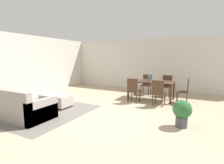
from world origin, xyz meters
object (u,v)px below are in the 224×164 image
object	(u,v)px
ottoman_table	(56,100)
dining_chair_far_left	(147,83)
dining_chair_near_left	(133,89)
dining_table	(151,83)
dining_chair_head_east	(185,89)
vase_centerpiece	(149,78)
couch	(16,107)
dining_chair_far_right	(167,85)
dining_chair_near_right	(158,92)
potted_plant	(182,111)

from	to	relation	value
ottoman_table	dining_chair_far_left	world-z (taller)	dining_chair_far_left
dining_chair_near_left	ottoman_table	bearing A→B (deg)	-141.17
dining_table	dining_chair_head_east	bearing A→B (deg)	0.30
dining_chair_near_left	vase_centerpiece	bearing A→B (deg)	62.04
couch	dining_chair_head_east	distance (m)	5.67
ottoman_table	dining_chair_far_right	distance (m)	4.62
dining_chair_far_right	vase_centerpiece	xyz separation A→B (m)	(-0.54, -0.89, 0.35)
dining_chair_head_east	vase_centerpiece	xyz separation A→B (m)	(-1.34, -0.05, 0.35)
dining_table	dining_chair_far_left	size ratio (longest dim) A/B	1.93
ottoman_table	dining_chair_far_left	distance (m)	4.06
ottoman_table	dining_chair_near_right	xyz separation A→B (m)	(3.13, 1.68, 0.28)
ottoman_table	dining_chair_far_right	xyz separation A→B (m)	(3.12, 3.39, 0.28)
dining_chair_near_left	dining_chair_near_right	world-z (taller)	same
dining_chair_far_right	dining_chair_near_right	bearing A→B (deg)	-89.59
dining_chair_near_right	dining_table	bearing A→B (deg)	118.90
dining_table	dining_chair_head_east	distance (m)	1.28
couch	dining_chair_near_right	distance (m)	4.50
couch	potted_plant	size ratio (longest dim) A/B	3.22
dining_chair_near_left	dining_chair_far_left	distance (m)	1.63
dining_chair_far_left	potted_plant	distance (m)	3.72
couch	ottoman_table	distance (m)	1.30
couch	ottoman_table	world-z (taller)	couch
dining_chair_far_left	dining_chair_far_right	distance (m)	0.89
dining_chair_far_right	potted_plant	size ratio (longest dim) A/B	1.36
ottoman_table	vase_centerpiece	distance (m)	3.64
dining_chair_near_right	couch	bearing A→B (deg)	-138.91
vase_centerpiece	dining_chair_near_left	bearing A→B (deg)	-117.96
dining_chair_far_left	vase_centerpiece	distance (m)	1.01
ottoman_table	dining_chair_far_right	world-z (taller)	dining_chair_far_right
dining_chair_far_left	dining_chair_far_right	size ratio (longest dim) A/B	1.00
dining_chair_far_left	dining_chair_far_right	xyz separation A→B (m)	(0.89, 0.01, 0.00)
potted_plant	dining_chair_far_left	bearing A→B (deg)	119.21
ottoman_table	dining_table	bearing A→B (deg)	43.86
dining_chair_near_right	dining_chair_head_east	size ratio (longest dim) A/B	1.00
dining_chair_near_right	vase_centerpiece	size ratio (longest dim) A/B	4.09
potted_plant	vase_centerpiece	bearing A→B (deg)	121.75
dining_table	dining_chair_near_right	bearing A→B (deg)	-61.10
dining_chair_far_right	dining_table	bearing A→B (deg)	-118.82
couch	ottoman_table	xyz separation A→B (m)	(0.26, 1.28, -0.05)
dining_chair_head_east	potted_plant	distance (m)	2.43
dining_table	dining_chair_far_left	world-z (taller)	dining_chair_far_left
ottoman_table	dining_chair_near_right	world-z (taller)	dining_chair_near_right
dining_chair_far_left	ottoman_table	bearing A→B (deg)	-123.32
dining_table	vase_centerpiece	bearing A→B (deg)	-148.44
dining_chair_far_right	dining_chair_far_left	bearing A→B (deg)	-179.16
couch	vase_centerpiece	bearing A→B (deg)	53.11
couch	dining_chair_near_left	world-z (taller)	dining_chair_near_left
ottoman_table	dining_chair_near_left	bearing A→B (deg)	38.83
vase_centerpiece	dining_chair_far_right	bearing A→B (deg)	58.79
dining_table	dining_chair_head_east	xyz separation A→B (m)	(1.27, 0.01, -0.15)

